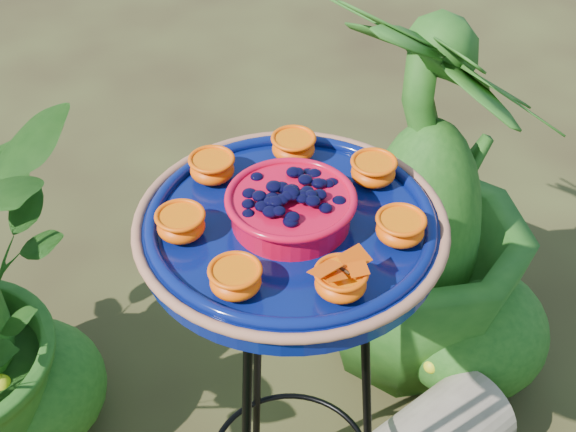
% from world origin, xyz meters
% --- Properties ---
extents(tripod_stand, '(0.32, 0.34, 0.87)m').
position_xyz_m(tripod_stand, '(-0.03, 0.13, 0.53)').
color(tripod_stand, black).
rests_on(tripod_stand, ground).
extents(feeder_dish, '(0.46, 0.46, 0.10)m').
position_xyz_m(feeder_dish, '(-0.03, 0.13, 0.91)').
color(feeder_dish, '#071254').
rests_on(feeder_dish, tripod_stand).
extents(shrub_back_right, '(0.66, 0.66, 1.00)m').
position_xyz_m(shrub_back_right, '(0.50, 0.50, 0.50)').
color(shrub_back_right, '#1B4C14').
rests_on(shrub_back_right, ground).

